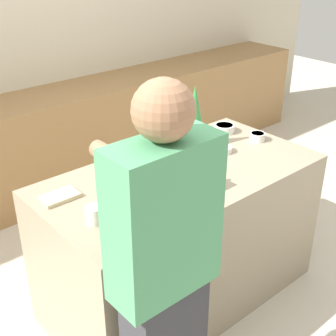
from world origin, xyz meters
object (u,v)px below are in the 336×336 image
at_px(candy_bowl_center_rear, 196,159).
at_px(decorative_tree, 195,116).
at_px(candy_bowl_far_right, 121,172).
at_px(mug, 95,214).
at_px(baking_tray, 173,194).
at_px(candy_bowl_near_tray_right, 257,136).
at_px(gingerbread_house, 173,175).
at_px(person, 163,276).
at_px(candy_bowl_behind_tray, 175,165).
at_px(candy_bowl_front_corner, 223,149).
at_px(cookbook, 59,197).
at_px(candy_bowl_near_tray_left, 224,128).

bearing_deg(candy_bowl_center_rear, decorative_tree, 49.61).
bearing_deg(candy_bowl_far_right, decorative_tree, 2.71).
height_order(candy_bowl_center_rear, mug, mug).
height_order(baking_tray, candy_bowl_near_tray_right, candy_bowl_near_tray_right).
distance_m(gingerbread_house, candy_bowl_far_right, 0.36).
xyz_separation_m(gingerbread_house, person, (-0.44, -0.44, -0.13)).
xyz_separation_m(gingerbread_house, candy_bowl_behind_tray, (0.20, 0.21, -0.09)).
distance_m(candy_bowl_far_right, candy_bowl_center_rear, 0.46).
bearing_deg(decorative_tree, candy_bowl_front_corner, -66.18).
bearing_deg(cookbook, baking_tray, -36.84).
relative_size(candy_bowl_behind_tray, candy_bowl_front_corner, 1.22).
relative_size(candy_bowl_front_corner, mug, 1.27).
xyz_separation_m(candy_bowl_behind_tray, person, (-0.64, -0.65, -0.04)).
distance_m(candy_bowl_behind_tray, candy_bowl_front_corner, 0.38).
bearing_deg(baking_tray, person, -134.72).
xyz_separation_m(decorative_tree, candy_bowl_far_right, (-0.59, -0.03, -0.18)).
bearing_deg(mug, candy_bowl_near_tray_right, 5.23).
bearing_deg(decorative_tree, baking_tray, -143.58).
bearing_deg(cookbook, candy_bowl_behind_tray, -11.86).
height_order(candy_bowl_far_right, candy_bowl_behind_tray, same).
xyz_separation_m(candy_bowl_center_rear, person, (-0.79, -0.64, -0.04)).
bearing_deg(candy_bowl_behind_tray, person, -134.47).
bearing_deg(candy_bowl_far_right, baking_tray, -75.60).
bearing_deg(candy_bowl_far_right, candy_bowl_front_corner, -12.83).
height_order(candy_bowl_near_tray_left, cookbook, candy_bowl_near_tray_left).
height_order(gingerbread_house, candy_bowl_far_right, gingerbread_house).
distance_m(candy_bowl_center_rear, cookbook, 0.83).
bearing_deg(candy_bowl_center_rear, cookbook, 169.12).
bearing_deg(candy_bowl_near_tray_left, candy_bowl_behind_tray, -162.49).
bearing_deg(candy_bowl_behind_tray, cookbook, 168.14).
bearing_deg(person, candy_bowl_center_rear, 38.85).
xyz_separation_m(decorative_tree, candy_bowl_center_rear, (-0.15, -0.18, -0.18)).
relative_size(baking_tray, person, 0.23).
bearing_deg(decorative_tree, candy_bowl_far_right, -177.29).
xyz_separation_m(candy_bowl_front_corner, candy_bowl_center_rear, (-0.23, 0.00, 0.00)).
xyz_separation_m(candy_bowl_behind_tray, candy_bowl_near_tray_left, (0.62, 0.20, 0.01)).
distance_m(baking_tray, candy_bowl_front_corner, 0.61).
relative_size(candy_bowl_behind_tray, candy_bowl_near_tray_left, 0.98).
bearing_deg(candy_bowl_center_rear, candy_bowl_near_tray_left, 24.28).
bearing_deg(person, candy_bowl_near_tray_right, 24.78).
relative_size(candy_bowl_front_corner, candy_bowl_near_tray_left, 0.80).
bearing_deg(candy_bowl_center_rear, candy_bowl_front_corner, -0.86).
bearing_deg(mug, candy_bowl_behind_tray, 14.30).
distance_m(candy_bowl_center_rear, candy_bowl_near_tray_right, 0.53).
bearing_deg(cookbook, candy_bowl_near_tray_right, -7.81).
bearing_deg(candy_bowl_front_corner, candy_bowl_near_tray_right, -4.59).
xyz_separation_m(baking_tray, cookbook, (-0.47, 0.35, 0.01)).
bearing_deg(cookbook, mug, -86.41).
distance_m(candy_bowl_far_right, person, 0.86).
distance_m(gingerbread_house, cookbook, 0.59).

